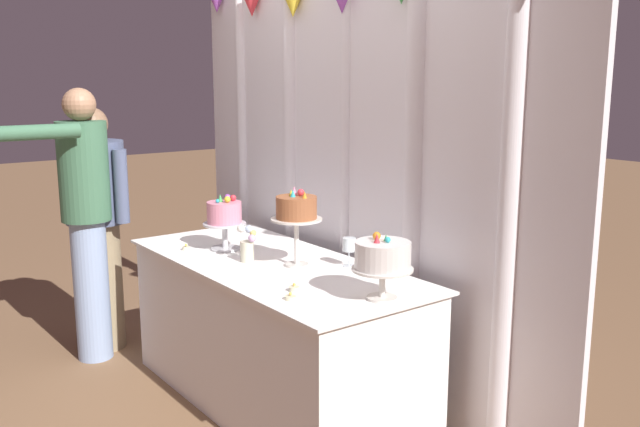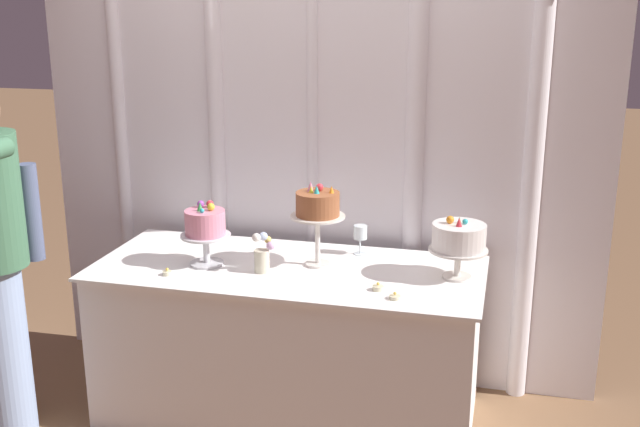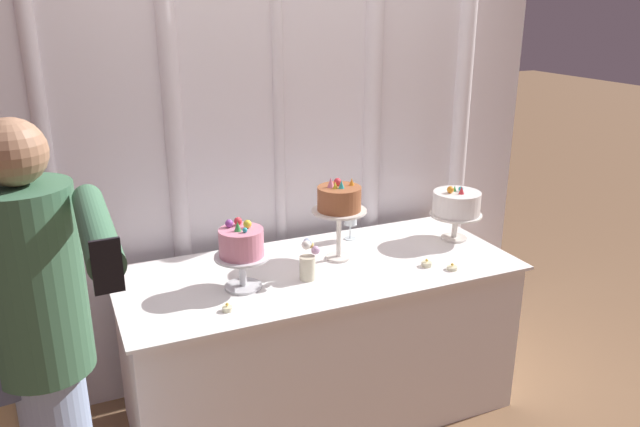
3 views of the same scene
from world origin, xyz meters
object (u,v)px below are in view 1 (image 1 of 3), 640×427
at_px(tealight_near_left, 294,289).
at_px(flower_vase, 247,246).
at_px(cake_table, 273,333).
at_px(tealight_far_left, 186,248).
at_px(tealight_near_right, 290,297).
at_px(guest_man_dark_suit, 97,222).
at_px(cake_display_center, 296,211).
at_px(cake_display_rightmost, 383,257).
at_px(cake_display_leftmost, 224,216).
at_px(wine_glass, 349,246).
at_px(guest_man_pink_jacket, 85,211).

bearing_deg(tealight_near_left, flower_vase, 170.40).
distance_m(cake_table, tealight_far_left, 0.69).
bearing_deg(cake_table, tealight_near_right, -25.92).
bearing_deg(tealight_far_left, guest_man_dark_suit, -164.92).
bearing_deg(guest_man_dark_suit, flower_vase, 16.66).
relative_size(cake_display_center, cake_display_rightmost, 1.37).
distance_m(cake_display_leftmost, flower_vase, 0.32).
relative_size(cake_table, flower_vase, 9.45).
height_order(tealight_near_right, guest_man_dark_suit, guest_man_dark_suit).
relative_size(wine_glass, guest_man_pink_jacket, 0.09).
relative_size(wine_glass, guest_man_dark_suit, 0.10).
relative_size(cake_display_leftmost, guest_man_pink_jacket, 0.19).
bearing_deg(guest_man_dark_suit, cake_display_rightmost, 13.58).
height_order(cake_display_leftmost, cake_display_rightmost, cake_display_leftmost).
relative_size(flower_vase, guest_man_dark_suit, 0.13).
bearing_deg(cake_display_rightmost, wine_glass, 155.92).
bearing_deg(tealight_near_right, guest_man_pink_jacket, -169.97).
bearing_deg(tealight_near_right, tealight_near_left, 137.02).
xyz_separation_m(cake_display_rightmost, guest_man_dark_suit, (-2.12, -0.51, -0.14)).
height_order(cake_table, tealight_near_right, tealight_near_right).
height_order(cake_display_leftmost, tealight_near_right, cake_display_leftmost).
relative_size(cake_display_leftmost, tealight_far_left, 7.36).
distance_m(tealight_near_left, guest_man_pink_jacket, 1.70).
bearing_deg(cake_display_leftmost, cake_display_rightmost, 5.42).
xyz_separation_m(cake_display_leftmost, guest_man_dark_suit, (-0.93, -0.40, -0.14)).
relative_size(cake_display_center, wine_glass, 2.74).
bearing_deg(guest_man_pink_jacket, tealight_near_left, 13.25).
height_order(cake_display_center, guest_man_pink_jacket, guest_man_pink_jacket).
xyz_separation_m(flower_vase, tealight_far_left, (-0.42, -0.15, -0.07)).
bearing_deg(tealight_far_left, cake_table, 25.43).
distance_m(cake_display_leftmost, guest_man_pink_jacket, 0.95).
bearing_deg(cake_display_leftmost, wine_glass, 25.99).
xyz_separation_m(cake_display_rightmost, tealight_near_left, (-0.33, -0.24, -0.18)).
height_order(tealight_far_left, guest_man_pink_jacket, guest_man_pink_jacket).
height_order(cake_display_rightmost, tealight_near_right, cake_display_rightmost).
distance_m(cake_display_rightmost, flower_vase, 0.91).
height_order(cake_display_leftmost, cake_display_center, cake_display_center).
height_order(cake_display_rightmost, tealight_near_left, cake_display_rightmost).
bearing_deg(cake_display_center, wine_glass, 51.61).
xyz_separation_m(cake_display_center, cake_display_rightmost, (0.66, -0.01, -0.10)).
height_order(tealight_far_left, tealight_near_right, tealight_far_left).
distance_m(wine_glass, guest_man_dark_suit, 1.78).
relative_size(flower_vase, guest_man_pink_jacket, 0.12).
bearing_deg(cake_display_leftmost, tealight_near_left, -8.45).
xyz_separation_m(flower_vase, tealight_near_left, (0.57, -0.10, -0.07)).
distance_m(tealight_near_right, guest_man_pink_jacket, 1.77).
bearing_deg(guest_man_pink_jacket, tealight_near_right, 10.03).
bearing_deg(guest_man_pink_jacket, wine_glass, 29.95).
bearing_deg(cake_table, flower_vase, -134.94).
height_order(cake_display_leftmost, guest_man_dark_suit, guest_man_dark_suit).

